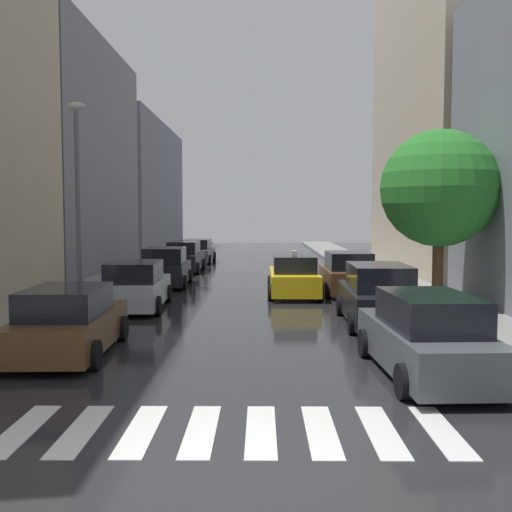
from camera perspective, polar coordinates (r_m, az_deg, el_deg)
The scene contains 18 objects.
ground_plane at distance 31.17m, azimuth -0.31°, elevation -1.96°, with size 28.00×72.00×0.04m, color #242427.
sidewalk_left at distance 31.92m, azimuth -12.07°, elevation -1.74°, with size 3.00×72.00×0.15m, color gray.
sidewalk_right at distance 31.74m, azimuth 11.51°, elevation -1.77°, with size 3.00×72.00×0.15m, color gray.
crosswalk_stripes at distance 9.29m, azimuth -2.41°, elevation -16.39°, with size 6.75×2.20×0.01m.
building_left_mid at distance 35.14m, azimuth -18.74°, elevation 8.91°, with size 6.00×15.21×12.70m, color slate.
building_left_far at distance 54.04m, azimuth -11.79°, elevation 6.43°, with size 6.00×21.77×11.13m, color slate.
building_right_mid at distance 35.67m, azimuth 18.70°, elevation 18.51°, with size 6.00×15.76×24.56m, color #B2A38C.
parked_car_left_nearest at distance 14.40m, azimuth -17.58°, elevation -6.14°, with size 2.19×4.46×1.59m.
parked_car_left_second at distance 20.74m, azimuth -11.52°, elevation -2.90°, with size 2.22×4.55×1.64m.
parked_car_left_third at distance 26.89m, azimuth -8.72°, elevation -1.18°, with size 2.24×4.11×1.75m.
parked_car_left_fourth at distance 33.55m, azimuth -6.90°, elevation -0.16°, with size 2.05×4.31×1.72m.
parked_car_left_fifth at distance 39.60m, azimuth -5.66°, elevation 0.42°, with size 2.20×4.64×1.59m.
parked_car_right_nearest at distance 12.45m, azimuth 16.06°, elevation -7.52°, with size 2.14×4.77×1.68m.
parked_car_right_second at distance 17.79m, azimuth 11.62°, elevation -3.84°, with size 2.14×4.68×1.79m.
parked_car_right_third at distance 24.40m, azimuth 8.80°, elevation -1.75°, with size 2.14×4.33×1.72m.
taxi_midroad at distance 23.64m, azimuth 3.66°, elevation -1.98°, with size 2.08×4.57×1.81m.
street_tree_right at distance 20.89m, azimuth 17.20°, elevation 6.20°, with size 3.93×3.93×5.92m.
lamp_post_left at distance 20.33m, azimuth -16.75°, elevation 6.09°, with size 0.60×0.28×6.71m.
Camera 1 is at (0.45, -6.99, 3.25)m, focal length 41.64 mm.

